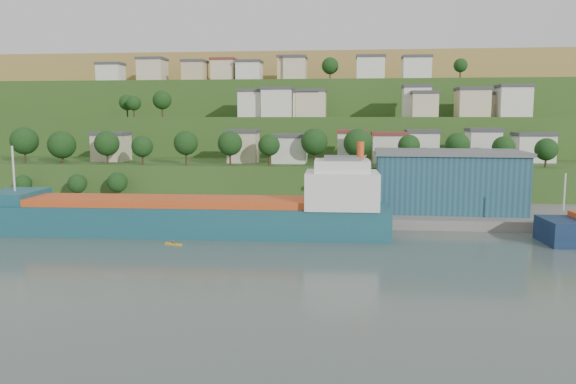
# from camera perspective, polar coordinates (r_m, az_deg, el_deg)

# --- Properties ---
(ground) EXTENTS (500.00, 500.00, 0.00)m
(ground) POSITION_cam_1_polar(r_m,az_deg,el_deg) (98.50, -5.15, -5.23)
(ground) COLOR #414F49
(ground) RESTS_ON ground
(quay) EXTENTS (220.00, 26.00, 4.00)m
(quay) POSITION_cam_1_polar(r_m,az_deg,el_deg) (124.08, 6.54, -2.60)
(quay) COLOR slate
(quay) RESTS_ON ground
(pebble_beach) EXTENTS (40.00, 18.00, 2.40)m
(pebble_beach) POSITION_cam_1_polar(r_m,az_deg,el_deg) (139.48, -26.00, -2.19)
(pebble_beach) COLOR slate
(pebble_beach) RESTS_ON ground
(hillside) EXTENTS (360.00, 210.61, 96.00)m
(hillside) POSITION_cam_1_polar(r_m,az_deg,el_deg) (264.40, 2.05, 2.83)
(hillside) COLOR #284719
(hillside) RESTS_ON ground
(cargo_ship_near) EXTENTS (76.80, 14.30, 19.66)m
(cargo_ship_near) POSITION_cam_1_polar(r_m,az_deg,el_deg) (107.22, -9.14, -2.54)
(cargo_ship_near) COLOR #164854
(cargo_ship_near) RESTS_ON ground
(warehouse) EXTENTS (31.62, 20.04, 12.80)m
(warehouse) POSITION_cam_1_polar(r_m,az_deg,el_deg) (125.90, 15.86, 1.19)
(warehouse) COLOR navy
(warehouse) RESTS_ON quay
(caravan) EXTENTS (7.15, 5.20, 3.08)m
(caravan) POSITION_cam_1_polar(r_m,az_deg,el_deg) (136.89, -24.51, -1.12)
(caravan) COLOR white
(caravan) RESTS_ON pebble_beach
(dinghy) EXTENTS (4.63, 2.84, 0.87)m
(dinghy) POSITION_cam_1_polar(r_m,az_deg,el_deg) (130.20, -22.26, -1.91)
(dinghy) COLOR silver
(dinghy) RESTS_ON pebble_beach
(kayak_orange) EXTENTS (3.39, 1.32, 0.84)m
(kayak_orange) POSITION_cam_1_polar(r_m,az_deg,el_deg) (109.05, -16.93, -4.15)
(kayak_orange) COLOR #CD4912
(kayak_orange) RESTS_ON ground
(kayak_yellow) EXTENTS (3.32, 1.70, 0.83)m
(kayak_yellow) POSITION_cam_1_polar(r_m,az_deg,el_deg) (99.17, -11.56, -5.12)
(kayak_yellow) COLOR gold
(kayak_yellow) RESTS_ON ground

